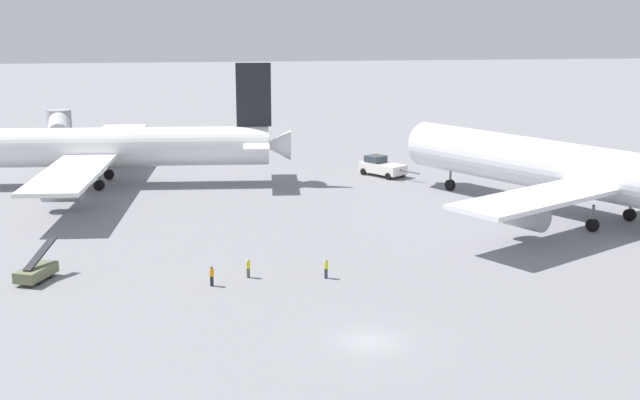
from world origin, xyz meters
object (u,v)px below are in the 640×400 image
(ground_crew_marshaller_foreground, at_px, (326,268))
(jet_bridge, at_px, (59,126))
(airliner_being_pushed, at_px, (590,173))
(pushback_tug, at_px, (382,167))
(gse_belt_loader_portside, at_px, (36,271))
(airliner_at_gate_left, at_px, (80,148))
(ground_crew_ramp_agent_by_cones, at_px, (248,268))
(ground_crew_wing_walker_right, at_px, (212,276))

(ground_crew_marshaller_foreground, height_order, jet_bridge, jet_bridge)
(airliner_being_pushed, relative_size, pushback_tug, 5.61)
(airliner_being_pushed, height_order, gse_belt_loader_portside, airliner_being_pushed)
(pushback_tug, relative_size, gse_belt_loader_portside, 1.69)
(airliner_at_gate_left, height_order, ground_crew_ramp_agent_by_cones, airliner_at_gate_left)
(pushback_tug, relative_size, ground_crew_wing_walker_right, 5.11)
(gse_belt_loader_portside, distance_m, jet_bridge, 63.02)
(gse_belt_loader_portside, bearing_deg, ground_crew_ramp_agent_by_cones, -4.88)
(airliner_being_pushed, bearing_deg, ground_crew_marshaller_foreground, -152.69)
(airliner_being_pushed, xyz_separation_m, ground_crew_marshaller_foreground, (-30.09, -15.53, -4.23))
(airliner_at_gate_left, relative_size, ground_crew_marshaller_foreground, 32.24)
(airliner_being_pushed, relative_size, ground_crew_wing_walker_right, 28.71)
(ground_crew_ramp_agent_by_cones, bearing_deg, gse_belt_loader_portside, 175.12)
(airliner_being_pushed, bearing_deg, pushback_tug, 121.90)
(pushback_tug, bearing_deg, gse_belt_loader_portside, -133.22)
(ground_crew_marshaller_foreground, bearing_deg, ground_crew_wing_walker_right, -175.61)
(airliner_at_gate_left, xyz_separation_m, airliner_being_pushed, (55.61, -25.71, 0.37))
(ground_crew_wing_walker_right, height_order, ground_crew_ramp_agent_by_cones, ground_crew_wing_walker_right)
(ground_crew_wing_walker_right, distance_m, jet_bridge, 69.48)
(airliner_at_gate_left, height_order, airliner_being_pushed, airliner_being_pushed)
(pushback_tug, bearing_deg, airliner_being_pushed, -58.10)
(airliner_at_gate_left, distance_m, gse_belt_loader_portside, 38.95)
(ground_crew_wing_walker_right, bearing_deg, pushback_tug, 61.87)
(ground_crew_ramp_agent_by_cones, xyz_separation_m, jet_bridge, (-25.54, 63.86, 3.55))
(pushback_tug, height_order, ground_crew_marshaller_foreground, pushback_tug)
(pushback_tug, bearing_deg, ground_crew_ramp_agent_by_cones, -115.83)
(gse_belt_loader_portside, bearing_deg, ground_crew_marshaller_foreground, -6.09)
(airliner_being_pushed, relative_size, ground_crew_ramp_agent_by_cones, 28.87)
(jet_bridge, bearing_deg, pushback_tug, -26.58)
(airliner_at_gate_left, bearing_deg, ground_crew_marshaller_foreground, -58.24)
(pushback_tug, bearing_deg, ground_crew_marshaller_foreground, -107.75)
(ground_crew_wing_walker_right, distance_m, ground_crew_marshaller_foreground, 9.47)
(gse_belt_loader_portside, distance_m, ground_crew_ramp_agent_by_cones, 17.41)
(airliner_being_pushed, relative_size, gse_belt_loader_portside, 9.48)
(airliner_being_pushed, bearing_deg, airliner_at_gate_left, 155.19)
(gse_belt_loader_portside, bearing_deg, jet_bridge, 97.48)
(ground_crew_marshaller_foreground, bearing_deg, airliner_being_pushed, 27.31)
(gse_belt_loader_portside, xyz_separation_m, ground_crew_wing_walker_right, (14.31, -3.26, 0.04))
(pushback_tug, bearing_deg, airliner_at_gate_left, -178.63)
(airliner_at_gate_left, relative_size, airliner_being_pushed, 1.14)
(airliner_at_gate_left, bearing_deg, jet_bridge, 105.17)
(gse_belt_loader_portside, xyz_separation_m, ground_crew_marshaller_foreground, (23.75, -2.53, 0.05))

